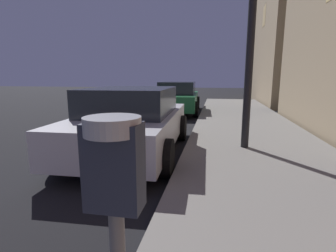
% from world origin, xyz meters
% --- Properties ---
extents(parking_meter, '(0.19, 0.19, 1.38)m').
position_xyz_m(parking_meter, '(4.31, 0.67, 1.20)').
color(parking_meter, '#59595B').
rests_on(parking_meter, sidewalk).
extents(car_silver, '(2.25, 4.23, 1.43)m').
position_xyz_m(car_silver, '(2.85, 5.13, 0.71)').
color(car_silver, '#B7B7BF').
rests_on(car_silver, ground).
extents(car_green, '(2.16, 4.44, 1.43)m').
position_xyz_m(car_green, '(2.85, 11.79, 0.72)').
color(car_green, '#19592D').
rests_on(car_green, ground).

